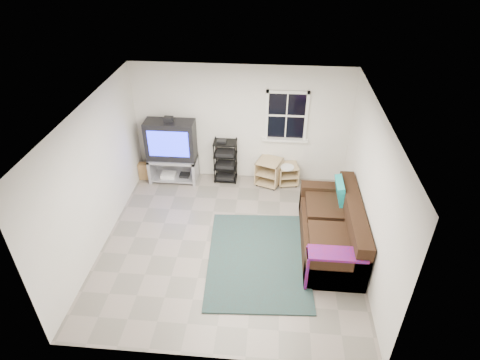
# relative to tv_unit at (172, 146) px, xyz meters

# --- Properties ---
(room) EXTENTS (4.60, 4.62, 4.60)m
(room) POSITION_rel_tv_unit_xyz_m (2.44, 0.25, 0.63)
(room) COLOR gray
(room) RESTS_ON ground
(tv_unit) EXTENTS (1.05, 0.53, 1.55)m
(tv_unit) POSITION_rel_tv_unit_xyz_m (0.00, 0.00, 0.00)
(tv_unit) COLOR #A3A3AB
(tv_unit) RESTS_ON ground
(av_rack) EXTENTS (0.50, 0.36, 1.00)m
(av_rack) POSITION_rel_tv_unit_xyz_m (1.16, 0.08, -0.41)
(av_rack) COLOR black
(av_rack) RESTS_ON ground
(side_table_left) EXTENTS (0.64, 0.64, 0.59)m
(side_table_left) POSITION_rel_tv_unit_xyz_m (2.15, 0.05, -0.53)
(side_table_left) COLOR tan
(side_table_left) RESTS_ON ground
(side_table_right) EXTENTS (0.49, 0.49, 0.49)m
(side_table_right) POSITION_rel_tv_unit_xyz_m (2.54, 0.07, -0.58)
(side_table_right) COLOR tan
(side_table_right) RESTS_ON ground
(sofa) EXTENTS (0.98, 2.22, 1.01)m
(sofa) POSITION_rel_tv_unit_xyz_m (3.32, -1.92, -0.49)
(sofa) COLOR black
(sofa) RESTS_ON ground
(shag_rug) EXTENTS (1.86, 2.47, 0.03)m
(shag_rug) POSITION_rel_tv_unit_xyz_m (2.02, -2.38, -0.83)
(shag_rug) COLOR #301D15
(shag_rug) RESTS_ON ground
(paper_bag) EXTENTS (0.29, 0.21, 0.38)m
(paper_bag) POSITION_rel_tv_unit_xyz_m (-0.68, -0.01, -0.66)
(paper_bag) COLOR #9E7647
(paper_bag) RESTS_ON ground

